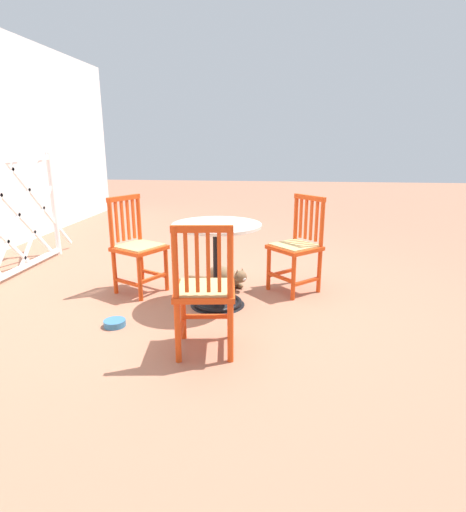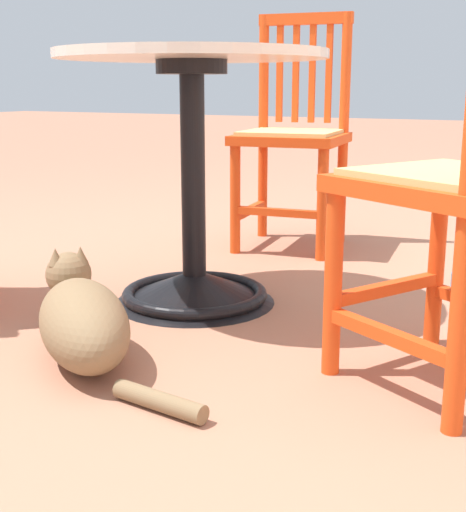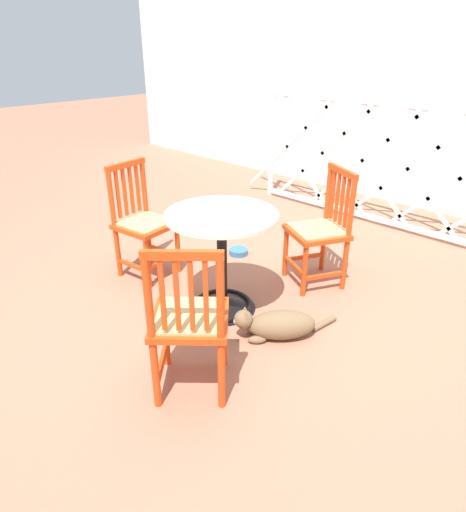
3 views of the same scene
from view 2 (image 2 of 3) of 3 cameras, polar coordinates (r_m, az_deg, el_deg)
name	(u,v)px [view 2 (image 2 of 3)]	position (r m, az deg, el deg)	size (l,w,h in m)	color
ground_plane	(170,304)	(2.11, -5.18, -3.87)	(24.00, 24.00, 0.00)	#A36B51
cafe_table	(194,209)	(2.05, -3.22, 3.86)	(0.76, 0.76, 0.73)	black
orange_chair_facing_out	(293,138)	(2.80, 4.91, 9.54)	(0.45, 0.45, 0.91)	#D64214
orange_chair_near_fence	(466,187)	(1.51, 18.36, 5.35)	(0.54, 0.54, 0.91)	#D64214
tabby_cat	(82,319)	(1.71, -12.16, -5.01)	(0.45, 0.66, 0.23)	brown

